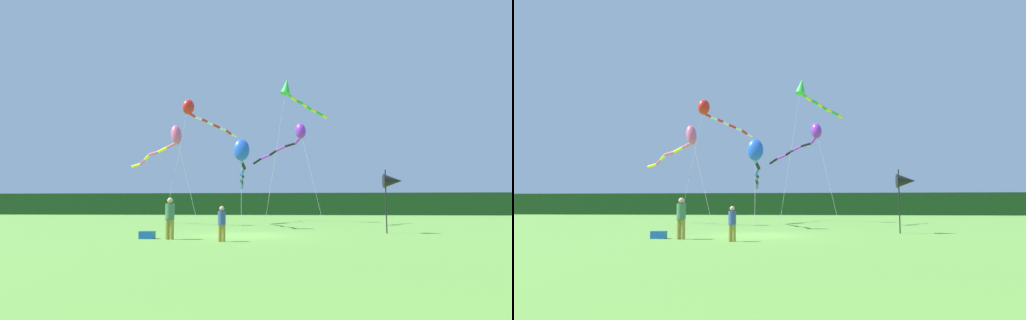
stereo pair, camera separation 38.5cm
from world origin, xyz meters
The scene contains 11 objects.
ground_plane centered at (0.00, 0.00, 0.00)m, with size 120.00×120.00×0.00m, color #5B9338.
distant_treeline centered at (0.00, 45.00, 1.56)m, with size 108.00×3.76×3.13m, color #193D19.
person_adult centered at (-2.73, -2.71, 0.94)m, with size 0.37×0.37×1.68m.
person_child centered at (-0.44, -3.65, 0.75)m, with size 0.30×0.30×1.34m.
cooler_box centered at (-3.76, -2.42, 0.16)m, with size 0.59×0.41×0.31m, color #1959B2.
banner_flag_pole centered at (7.15, 2.08, 2.55)m, with size 0.90×0.70×3.14m.
kite_red centered at (-5.52, 13.12, 8.70)m, with size 4.20×7.35×9.57m.
kite_purple centered at (2.35, 16.63, 7.20)m, with size 6.06×7.27×8.23m.
kite_green centered at (2.11, 10.98, 9.49)m, with size 4.59×5.07×10.40m.
kite_blue centered at (-0.92, 6.37, 4.32)m, with size 1.39×8.03×5.37m.
kite_rainbow centered at (-6.53, 10.15, 5.93)m, with size 6.83×6.26×7.04m.
Camera 1 is at (2.39, -20.65, 1.38)m, focal length 31.47 mm.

